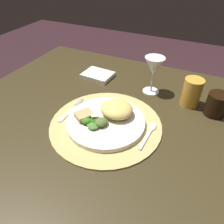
% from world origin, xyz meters
% --- Properties ---
extents(ground_plane, '(6.00, 6.00, 0.00)m').
position_xyz_m(ground_plane, '(0.00, 0.00, 0.00)').
color(ground_plane, '#2F1B1F').
extents(dining_table, '(1.15, 0.99, 0.70)m').
position_xyz_m(dining_table, '(0.00, 0.00, 0.56)').
color(dining_table, '#352C17').
rests_on(dining_table, ground).
extents(placemat, '(0.38, 0.38, 0.01)m').
position_xyz_m(placemat, '(0.01, -0.04, 0.71)').
color(placemat, tan).
rests_on(placemat, dining_table).
extents(dinner_plate, '(0.27, 0.27, 0.02)m').
position_xyz_m(dinner_plate, '(0.01, -0.04, 0.72)').
color(dinner_plate, silver).
rests_on(dinner_plate, placemat).
extents(pasta_serving, '(0.12, 0.11, 0.05)m').
position_xyz_m(pasta_serving, '(0.03, 0.01, 0.75)').
color(pasta_serving, '#E8CB64').
rests_on(pasta_serving, dinner_plate).
extents(salad_greens, '(0.10, 0.08, 0.03)m').
position_xyz_m(salad_greens, '(-0.01, -0.07, 0.74)').
color(salad_greens, '#42792E').
rests_on(salad_greens, dinner_plate).
extents(bread_piece, '(0.07, 0.07, 0.02)m').
position_xyz_m(bread_piece, '(-0.06, -0.06, 0.74)').
color(bread_piece, tan).
rests_on(bread_piece, dinner_plate).
extents(fork, '(0.01, 0.15, 0.00)m').
position_xyz_m(fork, '(-0.14, -0.03, 0.71)').
color(fork, silver).
rests_on(fork, placemat).
extents(spoon, '(0.02, 0.14, 0.01)m').
position_xyz_m(spoon, '(0.16, -0.01, 0.71)').
color(spoon, silver).
rests_on(spoon, placemat).
extents(napkin, '(0.14, 0.11, 0.02)m').
position_xyz_m(napkin, '(-0.17, 0.25, 0.71)').
color(napkin, white).
rests_on(napkin, dining_table).
extents(wine_glass, '(0.08, 0.08, 0.15)m').
position_xyz_m(wine_glass, '(0.09, 0.23, 0.81)').
color(wine_glass, silver).
rests_on(wine_glass, dining_table).
extents(amber_tumbler, '(0.07, 0.07, 0.11)m').
position_xyz_m(amber_tumbler, '(0.25, 0.21, 0.76)').
color(amber_tumbler, gold).
rests_on(amber_tumbler, dining_table).
extents(dark_tumbler, '(0.07, 0.07, 0.08)m').
position_xyz_m(dark_tumbler, '(0.34, 0.19, 0.74)').
color(dark_tumbler, black).
rests_on(dark_tumbler, dining_table).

